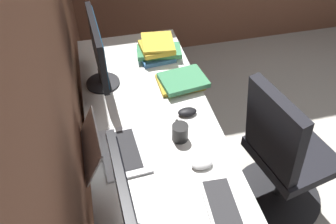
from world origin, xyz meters
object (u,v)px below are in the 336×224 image
keyboard_main (227,219)px  book_stack_near (157,50)px  book_stack_far (182,81)px  office_chair (282,159)px  monitor_secondary (128,217)px  coffee_mug (180,132)px  drawer_pedestal (140,132)px  mouse_spare (202,164)px  monitor_primary (98,50)px  mouse_main (187,112)px  laptop_leftmost (111,149)px

keyboard_main → book_stack_near: size_ratio=1.41×
book_stack_near → book_stack_far: 0.33m
book_stack_far → office_chair: bearing=-134.6°
monitor_secondary → coffee_mug: (0.51, -0.32, -0.19)m
monitor_secondary → keyboard_main: bearing=-86.6°
monitor_secondary → office_chair: bearing=-64.4°
drawer_pedestal → keyboard_main: size_ratio=1.63×
mouse_spare → book_stack_far: 0.61m
monitor_primary → office_chair: bearing=-122.5°
book_stack_near → office_chair: office_chair is taller
monitor_primary → monitor_secondary: 1.04m
mouse_main → mouse_spare: size_ratio=1.00×
monitor_primary → mouse_spare: (-0.73, -0.39, -0.22)m
mouse_main → office_chair: 0.64m
monitor_secondary → book_stack_near: monitor_secondary is taller
monitor_secondary → coffee_mug: monitor_secondary is taller
laptop_leftmost → office_chair: 1.01m
book_stack_near → office_chair: size_ratio=0.31×
mouse_spare → book_stack_far: bearing=-6.4°
monitor_secondary → laptop_leftmost: (0.48, 0.03, -0.18)m
keyboard_main → book_stack_far: (0.90, -0.05, 0.02)m
drawer_pedestal → mouse_main: size_ratio=6.68×
keyboard_main → book_stack_far: size_ratio=1.47×
monitor_primary → coffee_mug: 0.66m
office_chair → mouse_spare: bearing=103.5°
monitor_secondary → book_stack_far: 1.05m
monitor_primary → keyboard_main: bearing=-158.5°
office_chair → drawer_pedestal: bearing=55.9°
book_stack_near → mouse_spare: bearing=-179.4°
book_stack_far → coffee_mug: size_ratio=2.38×
laptop_leftmost → mouse_main: bearing=-66.5°
mouse_spare → coffee_mug: bearing=15.9°
laptop_leftmost → mouse_spare: bearing=-112.4°
laptop_leftmost → monitor_primary: bearing=-1.8°
keyboard_main → coffee_mug: (0.49, 0.07, 0.04)m
drawer_pedestal → monitor_primary: 0.65m
drawer_pedestal → monitor_secondary: bearing=169.3°
laptop_leftmost → keyboard_main: size_ratio=0.80×
keyboard_main → book_stack_far: book_stack_far is taller
drawer_pedestal → mouse_spare: bearing=-162.7°
office_chair → book_stack_near: bearing=35.1°
monitor_secondary → book_stack_far: size_ratio=1.81×
drawer_pedestal → book_stack_near: bearing=-33.2°
monitor_primary → monitor_secondary: (-1.04, -0.01, -0.00)m
mouse_spare → office_chair: (0.13, -0.55, -0.29)m
monitor_secondary → book_stack_near: bearing=-16.6°
monitor_primary → book_stack_near: size_ratio=1.63×
monitor_primary → book_stack_far: monitor_primary is taller
mouse_main → laptop_leftmost: bearing=113.5°
book_stack_near → coffee_mug: bearing=176.4°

